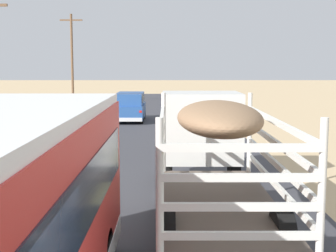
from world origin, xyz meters
TOP-DOWN VIEW (x-y plane):
  - livestock_truck at (1.01, 9.42)m, footprint 2.53×9.70m
  - car_far at (-2.62, 28.54)m, footprint 1.90×4.62m
  - power_pole_far at (-9.54, 43.88)m, footprint 2.20×0.24m

SIDE VIEW (x-z plane):
  - car_far at x=-2.62m, z-range 0.12..2.05m
  - livestock_truck at x=1.01m, z-range 0.28..3.30m
  - power_pole_far at x=-9.54m, z-range 0.30..9.08m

